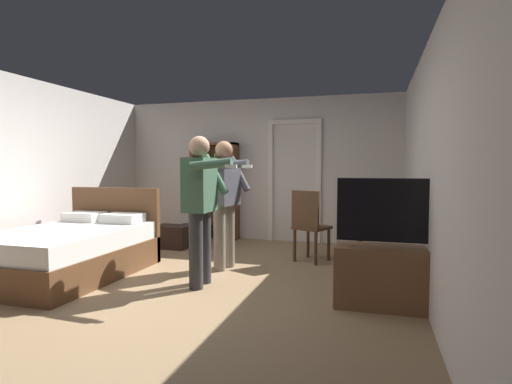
{
  "coord_description": "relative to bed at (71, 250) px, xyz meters",
  "views": [
    {
      "loc": [
        2.01,
        -4.2,
        1.31
      ],
      "look_at": [
        0.67,
        0.4,
        1.01
      ],
      "focal_mm": 28.38,
      "sensor_mm": 36.0,
      "label": 1
    }
  ],
  "objects": [
    {
      "name": "person_blue_shirt",
      "position": [
        1.69,
        0.03,
        0.65
      ],
      "size": [
        0.65,
        0.57,
        1.64
      ],
      "color": "#333338",
      "rests_on": "ground_plane"
    },
    {
      "name": "ground_plane",
      "position": [
        1.49,
        0.18,
        -0.3
      ],
      "size": [
        6.11,
        6.11,
        0.0
      ],
      "primitive_type": "plane",
      "color": "#997A56"
    },
    {
      "name": "bottle_on_table",
      "position": [
        3.49,
        1.18,
        0.52
      ],
      "size": [
        0.06,
        0.06,
        0.29
      ],
      "color": "#393719",
      "rests_on": "side_table"
    },
    {
      "name": "wall_left",
      "position": [
        -1.06,
        0.18,
        0.96
      ],
      "size": [
        0.15,
        5.79,
        2.52
      ],
      "color": "silver",
      "rests_on": "ground_plane"
    },
    {
      "name": "bed",
      "position": [
        0.0,
        0.0,
        0.0
      ],
      "size": [
        1.38,
        1.99,
        1.02
      ],
      "color": "brown",
      "rests_on": "ground_plane"
    },
    {
      "name": "wooden_chair",
      "position": [
        2.66,
        1.47,
        0.24
      ],
      "size": [
        0.55,
        0.55,
        0.99
      ],
      "color": "#4C331E",
      "rests_on": "ground_plane"
    },
    {
      "name": "suitcase_small",
      "position": [
        0.38,
        1.84,
        -0.12
      ],
      "size": [
        0.58,
        0.42,
        0.36
      ],
      "primitive_type": "cube",
      "rotation": [
        0.0,
        0.0,
        -0.04
      ],
      "color": "black",
      "rests_on": "ground_plane"
    },
    {
      "name": "side_table",
      "position": [
        3.35,
        1.26,
        0.16
      ],
      "size": [
        0.58,
        0.58,
        0.7
      ],
      "color": "#4C331E",
      "rests_on": "ground_plane"
    },
    {
      "name": "tv_flatscreen",
      "position": [
        3.68,
        -0.12,
        0.06
      ],
      "size": [
        1.04,
        0.4,
        1.21
      ],
      "color": "brown",
      "rests_on": "ground_plane"
    },
    {
      "name": "wall_back",
      "position": [
        1.49,
        3.01,
        0.95
      ],
      "size": [
        5.22,
        0.12,
        2.52
      ],
      "primitive_type": "cube",
      "color": "silver",
      "rests_on": "ground_plane"
    },
    {
      "name": "doorway_frame",
      "position": [
        2.17,
        2.93,
        0.92
      ],
      "size": [
        0.93,
        0.08,
        2.13
      ],
      "color": "white",
      "rests_on": "ground_plane"
    },
    {
      "name": "wall_right",
      "position": [
        4.04,
        0.18,
        0.95
      ],
      "size": [
        0.12,
        5.79,
        2.52
      ],
      "primitive_type": "cube",
      "color": "silver",
      "rests_on": "ground_plane"
    },
    {
      "name": "bookshelf",
      "position": [
        0.75,
        2.79,
        0.64
      ],
      "size": [
        0.83,
        0.32,
        1.74
      ],
      "color": "brown",
      "rests_on": "ground_plane"
    },
    {
      "name": "suitcase_dark",
      "position": [
        0.53,
        2.27,
        -0.14
      ],
      "size": [
        0.48,
        0.34,
        0.32
      ],
      "primitive_type": "cube",
      "rotation": [
        0.0,
        0.0,
        -0.01
      ],
      "color": "#1E2D38",
      "rests_on": "ground_plane"
    },
    {
      "name": "laptop",
      "position": [
        3.33,
        1.22,
        0.45
      ],
      "size": [
        0.4,
        0.41,
        0.15
      ],
      "color": "black",
      "rests_on": "side_table"
    },
    {
      "name": "person_striped_shirt",
      "position": [
        1.68,
        0.81,
        0.64
      ],
      "size": [
        0.64,
        0.65,
        1.64
      ],
      "color": "gray",
      "rests_on": "ground_plane"
    }
  ]
}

